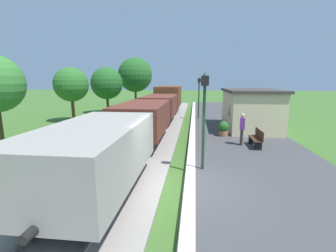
{
  "coord_description": "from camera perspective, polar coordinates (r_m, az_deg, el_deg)",
  "views": [
    {
      "loc": [
        0.5,
        -7.34,
        3.65
      ],
      "look_at": [
        -0.85,
        4.5,
        1.33
      ],
      "focal_mm": 25.16,
      "sensor_mm": 36.0,
      "label": 1
    }
  ],
  "objects": [
    {
      "name": "rail_far",
      "position": [
        8.89,
        -18.6,
        -12.49
      ],
      "size": [
        0.07,
        60.0,
        0.14
      ],
      "primitive_type": "cube",
      "color": "slate",
      "rests_on": "track_ballast"
    },
    {
      "name": "tree_field_left",
      "position": [
        27.15,
        -14.62,
        9.94
      ],
      "size": [
        3.48,
        3.48,
        5.04
      ],
      "color": "#4C3823",
      "rests_on": "ground"
    },
    {
      "name": "platform_slab",
      "position": [
        8.58,
        24.99,
        -14.32
      ],
      "size": [
        6.0,
        60.0,
        0.25
      ],
      "primitive_type": "cube",
      "color": "#424244",
      "rests_on": "ground"
    },
    {
      "name": "rail_near",
      "position": [
        8.4,
        -9.41,
        -13.44
      ],
      "size": [
        0.07,
        60.0,
        0.14
      ],
      "primitive_type": "cube",
      "color": "slate",
      "rests_on": "track_ballast"
    },
    {
      "name": "bench_near_hut",
      "position": [
        12.98,
        20.7,
        -2.73
      ],
      "size": [
        0.42,
        1.5,
        0.91
      ],
      "color": "#422819",
      "rests_on": "platform_slab"
    },
    {
      "name": "station_hut",
      "position": [
        17.66,
        19.24,
        3.93
      ],
      "size": [
        3.5,
        5.8,
        2.78
      ],
      "color": "beige",
      "rests_on": "platform_slab"
    },
    {
      "name": "track_ballast",
      "position": [
        8.67,
        -14.1,
        -13.78
      ],
      "size": [
        3.8,
        60.0,
        0.12
      ],
      "primitive_type": "cube",
      "color": "gray",
      "rests_on": "ground"
    },
    {
      "name": "ground_plane",
      "position": [
        8.21,
        2.41,
        -15.36
      ],
      "size": [
        160.0,
        160.0,
        0.0
      ],
      "primitive_type": "plane",
      "color": "#3D6628"
    },
    {
      "name": "platform_edge_stripe",
      "position": [
        8.09,
        5.33,
        -13.84
      ],
      "size": [
        0.36,
        60.0,
        0.01
      ],
      "primitive_type": "cube",
      "color": "silver",
      "rests_on": "platform_slab"
    },
    {
      "name": "lamp_post_near",
      "position": [
        8.85,
        8.79,
        5.4
      ],
      "size": [
        0.28,
        0.28,
        3.7
      ],
      "color": "#193823",
      "rests_on": "platform_slab"
    },
    {
      "name": "person_waiting",
      "position": [
        13.01,
        17.51,
        -0.42
      ],
      "size": [
        0.3,
        0.41,
        1.71
      ],
      "rotation": [
        0.0,
        0.0,
        2.98
      ],
      "color": "#38332D",
      "rests_on": "platform_slab"
    },
    {
      "name": "potted_planter",
      "position": [
        14.89,
        13.32,
        -0.6
      ],
      "size": [
        0.64,
        0.64,
        0.92
      ],
      "color": "#9E6642",
      "rests_on": "platform_slab"
    },
    {
      "name": "tree_trackside_far",
      "position": [
        22.45,
        -22.41,
        9.24
      ],
      "size": [
        2.97,
        2.97,
        4.77
      ],
      "color": "#4C3823",
      "rests_on": "ground"
    },
    {
      "name": "tree_field_distant",
      "position": [
        32.16,
        -7.96,
        12.15
      ],
      "size": [
        4.49,
        4.49,
        6.59
      ],
      "color": "#4C3823",
      "rests_on": "ground"
    },
    {
      "name": "lamp_post_far",
      "position": [
        21.37,
        7.52,
        8.67
      ],
      "size": [
        0.28,
        0.28,
        3.7
      ],
      "color": "#193823",
      "rests_on": "platform_slab"
    },
    {
      "name": "freight_train",
      "position": [
        17.31,
        -3.22,
        3.82
      ],
      "size": [
        2.5,
        26.0,
        2.72
      ],
      "color": "gray",
      "rests_on": "rail_near"
    }
  ]
}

